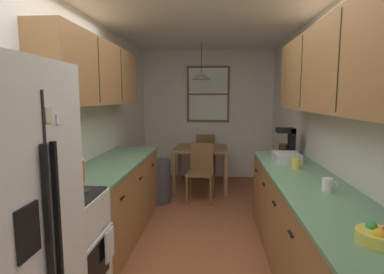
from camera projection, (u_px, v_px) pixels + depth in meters
ground_plane at (201, 230)px, 3.76m from camera, size 12.00×12.00×0.00m
wall_left at (90, 127)px, 3.70m from camera, size 0.10×9.00×2.55m
wall_right at (319, 128)px, 3.49m from camera, size 0.10×9.00×2.55m
wall_back at (208, 115)px, 6.22m from camera, size 4.40×0.10×2.55m
ceiling_slab at (202, 11)px, 3.43m from camera, size 4.40×9.00×0.08m
stove_range at (55, 257)px, 2.23m from camera, size 0.66×0.63×1.10m
microwave_over_range at (29, 89)px, 2.09m from camera, size 0.39×0.57×0.31m
counter_left at (115, 198)px, 3.58m from camera, size 0.64×2.09×0.90m
upper_cabinets_left at (97, 74)px, 3.36m from camera, size 0.33×2.17×0.68m
counter_right at (309, 231)px, 2.70m from camera, size 0.64×3.05×0.90m
upper_cabinets_right at (337, 67)px, 2.46m from camera, size 0.33×2.73×0.74m
dining_table at (201, 153)px, 5.45m from camera, size 0.92×0.89×0.74m
dining_chair_near at (201, 169)px, 4.82m from camera, size 0.43×0.43×0.90m
dining_chair_far at (205, 154)px, 6.11m from camera, size 0.46×0.46×0.90m
pendant_light at (201, 76)px, 5.28m from camera, size 0.33×0.33×0.62m
back_window at (208, 94)px, 6.09m from camera, size 0.84×0.05×1.10m
trash_bin at (159, 181)px, 4.75m from camera, size 0.36×0.36×0.67m
storage_canister at (78, 171)px, 2.60m from camera, size 0.12×0.12×0.21m
dish_towel at (109, 244)px, 2.36m from camera, size 0.02×0.16×0.24m
coffee_maker at (288, 141)px, 3.90m from camera, size 0.22×0.18×0.34m
mug_by_coffeemaker at (327, 185)px, 2.37m from camera, size 0.11×0.08×0.11m
mug_spare at (296, 164)px, 3.14m from camera, size 0.12×0.08×0.10m
fruit_bowl at (378, 235)px, 1.54m from camera, size 0.21×0.21×0.09m
dish_rack at (287, 157)px, 3.47m from camera, size 0.28×0.34×0.10m
table_serving_bowl at (203, 145)px, 5.48m from camera, size 0.16×0.16×0.06m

